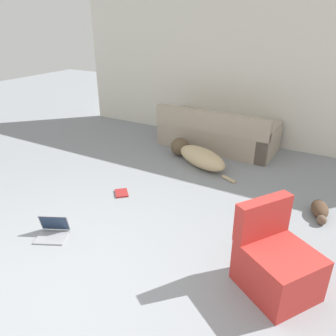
{
  "coord_description": "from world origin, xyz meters",
  "views": [
    {
      "loc": [
        1.75,
        -1.34,
        2.21
      ],
      "look_at": [
        -0.12,
        1.92,
        0.47
      ],
      "focal_mm": 35.0,
      "sensor_mm": 36.0,
      "label": 1
    }
  ],
  "objects_px": {
    "couch": "(217,134)",
    "cat": "(320,210)",
    "laptop_open": "(53,229)",
    "side_chair": "(275,262)",
    "book_red": "(122,193)",
    "dog": "(197,155)"
  },
  "relations": [
    {
      "from": "couch",
      "to": "cat",
      "type": "height_order",
      "value": "couch"
    },
    {
      "from": "dog",
      "to": "cat",
      "type": "relative_size",
      "value": 2.55
    },
    {
      "from": "book_red",
      "to": "couch",
      "type": "bearing_deg",
      "value": 78.81
    },
    {
      "from": "laptop_open",
      "to": "book_red",
      "type": "relative_size",
      "value": 1.5
    },
    {
      "from": "couch",
      "to": "laptop_open",
      "type": "height_order",
      "value": "couch"
    },
    {
      "from": "cat",
      "to": "dog",
      "type": "bearing_deg",
      "value": -121.66
    },
    {
      "from": "book_red",
      "to": "side_chair",
      "type": "relative_size",
      "value": 0.34
    },
    {
      "from": "couch",
      "to": "side_chair",
      "type": "height_order",
      "value": "side_chair"
    },
    {
      "from": "dog",
      "to": "book_red",
      "type": "height_order",
      "value": "dog"
    },
    {
      "from": "laptop_open",
      "to": "side_chair",
      "type": "height_order",
      "value": "side_chair"
    },
    {
      "from": "side_chair",
      "to": "laptop_open",
      "type": "bearing_deg",
      "value": 134.06
    },
    {
      "from": "couch",
      "to": "side_chair",
      "type": "bearing_deg",
      "value": 121.54
    },
    {
      "from": "cat",
      "to": "side_chair",
      "type": "height_order",
      "value": "side_chair"
    },
    {
      "from": "book_red",
      "to": "dog",
      "type": "bearing_deg",
      "value": 72.08
    },
    {
      "from": "couch",
      "to": "laptop_open",
      "type": "bearing_deg",
      "value": 82.04
    },
    {
      "from": "laptop_open",
      "to": "book_red",
      "type": "bearing_deg",
      "value": 58.88
    },
    {
      "from": "laptop_open",
      "to": "side_chair",
      "type": "xyz_separation_m",
      "value": [
        2.29,
        0.44,
        0.19
      ]
    },
    {
      "from": "couch",
      "to": "cat",
      "type": "xyz_separation_m",
      "value": [
        1.97,
        -1.53,
        -0.18
      ]
    },
    {
      "from": "side_chair",
      "to": "cat",
      "type": "bearing_deg",
      "value": 24.83
    },
    {
      "from": "laptop_open",
      "to": "cat",
      "type": "bearing_deg",
      "value": 10.47
    },
    {
      "from": "laptop_open",
      "to": "couch",
      "type": "bearing_deg",
      "value": 54.45
    },
    {
      "from": "book_red",
      "to": "side_chair",
      "type": "height_order",
      "value": "side_chair"
    }
  ]
}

